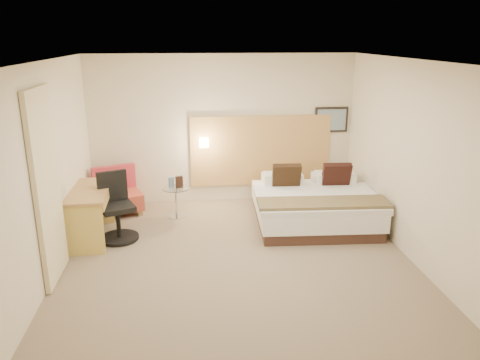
{
  "coord_description": "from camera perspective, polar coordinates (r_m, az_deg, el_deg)",
  "views": [
    {
      "loc": [
        -0.61,
        -5.89,
        3.0
      ],
      "look_at": [
        0.09,
        0.48,
        1.01
      ],
      "focal_mm": 35.0,
      "sensor_mm": 36.0,
      "label": 1
    }
  ],
  "objects": [
    {
      "name": "lounge_chair",
      "position": [
        8.47,
        -14.72,
        -1.8
      ],
      "size": [
        0.93,
        0.88,
        0.8
      ],
      "color": "#A67C4E",
      "rests_on": "floor"
    },
    {
      "name": "desk_chair",
      "position": [
        7.35,
        -14.8,
        -3.86
      ],
      "size": [
        0.76,
        0.76,
        1.03
      ],
      "color": "black",
      "rests_on": "floor"
    },
    {
      "name": "art_frame",
      "position": [
        8.9,
        11.06,
        7.23
      ],
      "size": [
        0.62,
        0.03,
        0.47
      ],
      "primitive_type": "cube",
      "color": "black",
      "rests_on": "wall_back"
    },
    {
      "name": "desk",
      "position": [
        7.4,
        -17.67,
        -2.34
      ],
      "size": [
        0.62,
        1.28,
        0.79
      ],
      "color": "#A77941",
      "rests_on": "floor"
    },
    {
      "name": "floor",
      "position": [
        6.64,
        -0.35,
        -9.68
      ],
      "size": [
        4.8,
        5.0,
        0.02
      ],
      "primitive_type": "cube",
      "color": "#786751",
      "rests_on": "ground"
    },
    {
      "name": "headboard_panel",
      "position": [
        8.71,
        2.53,
        3.62
      ],
      "size": [
        2.6,
        0.04,
        1.3
      ],
      "primitive_type": "cube",
      "color": "tan",
      "rests_on": "wall_back"
    },
    {
      "name": "wall_front",
      "position": [
        3.81,
        3.59,
        -8.39
      ],
      "size": [
        4.8,
        0.02,
        2.7
      ],
      "primitive_type": "cube",
      "color": "beige",
      "rests_on": "floor"
    },
    {
      "name": "wall_left",
      "position": [
        6.38,
        -22.45,
        0.93
      ],
      "size": [
        0.02,
        5.0,
        2.7
      ],
      "primitive_type": "cube",
      "color": "beige",
      "rests_on": "floor"
    },
    {
      "name": "art_canvas",
      "position": [
        8.88,
        11.1,
        7.21
      ],
      "size": [
        0.54,
        0.01,
        0.39
      ],
      "primitive_type": "cube",
      "color": "gray",
      "rests_on": "wall_back"
    },
    {
      "name": "bed",
      "position": [
        7.87,
        8.95,
        -2.94
      ],
      "size": [
        2.04,
        1.99,
        0.95
      ],
      "color": "#3C251E",
      "rests_on": "floor"
    },
    {
      "name": "curtain",
      "position": [
        6.17,
        -22.48,
        -0.86
      ],
      "size": [
        0.06,
        0.9,
        2.42
      ],
      "primitive_type": "cube",
      "color": "beige",
      "rests_on": "wall_left"
    },
    {
      "name": "lamp_shade",
      "position": [
        8.46,
        -4.4,
        4.57
      ],
      "size": [
        0.15,
        0.15,
        0.15
      ],
      "primitive_type": "cube",
      "color": "#F9E8C2",
      "rests_on": "wall_back"
    },
    {
      "name": "ceiling",
      "position": [
        5.93,
        -0.4,
        14.46
      ],
      "size": [
        4.8,
        5.0,
        0.02
      ],
      "primitive_type": "cube",
      "color": "white",
      "rests_on": "floor"
    },
    {
      "name": "bottle_b",
      "position": [
        8.02,
        -8.21,
        -0.26
      ],
      "size": [
        0.07,
        0.07,
        0.19
      ],
      "primitive_type": "cylinder",
      "rotation": [
        0.0,
        0.0,
        0.25
      ],
      "color": "#82A7C9",
      "rests_on": "side_table"
    },
    {
      "name": "wall_right",
      "position": [
        6.82,
        20.21,
        2.19
      ],
      "size": [
        0.02,
        5.0,
        2.7
      ],
      "primitive_type": "cube",
      "color": "beige",
      "rests_on": "floor"
    },
    {
      "name": "lamp_arm",
      "position": [
        8.52,
        -4.42,
        4.66
      ],
      "size": [
        0.02,
        0.12,
        0.02
      ],
      "primitive_type": "cylinder",
      "rotation": [
        1.57,
        0.0,
        0.0
      ],
      "color": "silver",
      "rests_on": "wall_back"
    },
    {
      "name": "menu_folder",
      "position": [
        7.98,
        -7.42,
        -0.24
      ],
      "size": [
        0.13,
        0.07,
        0.2
      ],
      "primitive_type": "cube",
      "rotation": [
        0.0,
        0.0,
        0.25
      ],
      "color": "black",
      "rests_on": "side_table"
    },
    {
      "name": "wall_back",
      "position": [
        8.58,
        -2.12,
        6.16
      ],
      "size": [
        4.8,
        0.02,
        2.7
      ],
      "primitive_type": "cube",
      "color": "beige",
      "rests_on": "floor"
    },
    {
      "name": "bottle_a",
      "position": [
        8.02,
        -8.52,
        -0.28
      ],
      "size": [
        0.07,
        0.07,
        0.19
      ],
      "primitive_type": "cylinder",
      "rotation": [
        0.0,
        0.0,
        0.25
      ],
      "color": "#7E96C2",
      "rests_on": "side_table"
    },
    {
      "name": "side_table",
      "position": [
        8.09,
        -7.79,
        -2.5
      ],
      "size": [
        0.56,
        0.56,
        0.52
      ],
      "color": "silver",
      "rests_on": "floor"
    }
  ]
}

